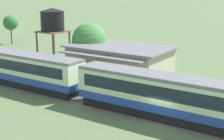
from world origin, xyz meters
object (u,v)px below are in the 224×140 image
Objects in this scene: yard_tree_0 at (11,23)px; yard_tree_1 at (89,41)px; passenger_train at (84,80)px; water_tower at (52,21)px; station_building at (120,60)px.

yard_tree_1 is at bearing -16.40° from yard_tree_0.
yard_tree_1 reaches higher than passenger_train.
yard_tree_0 is at bearing 155.21° from water_tower.
passenger_train is at bearing -29.71° from yard_tree_0.
yard_tree_0 is at bearing 164.66° from station_building.
station_building is 2.33× the size of yard_tree_0.
yard_tree_0 is at bearing 150.29° from passenger_train.
yard_tree_1 is at bearing 169.43° from station_building.
passenger_train is at bearing -77.15° from station_building.
passenger_train is 11.28m from station_building.
passenger_train is 14.02× the size of yard_tree_0.
yard_tree_0 is 0.89× the size of yard_tree_1.
water_tower reaches higher than station_building.
water_tower is 1.31× the size of yard_tree_1.
yard_tree_0 is (-32.27, 8.85, 2.39)m from station_building.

